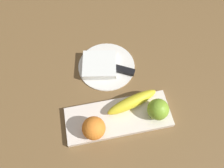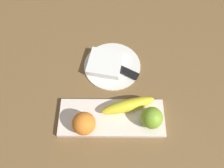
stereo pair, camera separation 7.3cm
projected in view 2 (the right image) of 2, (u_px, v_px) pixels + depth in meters
name	position (u px, v px, depth m)	size (l,w,h in m)	color
ground_plane	(98.00, 126.00, 0.71)	(2.40, 2.40, 0.00)	brown
fruit_tray	(112.00, 118.00, 0.71)	(0.33, 0.12, 0.02)	white
apple	(152.00, 118.00, 0.67)	(0.07, 0.07, 0.07)	#80B12E
banana	(128.00, 105.00, 0.70)	(0.17, 0.04, 0.04)	yellow
orange_near_apple	(84.00, 123.00, 0.66)	(0.07, 0.07, 0.07)	orange
dinner_plate	(112.00, 65.00, 0.82)	(0.21, 0.21, 0.01)	white
folded_napkin	(105.00, 63.00, 0.80)	(0.12, 0.11, 0.02)	white
knife	(123.00, 70.00, 0.79)	(0.17, 0.11, 0.01)	silver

